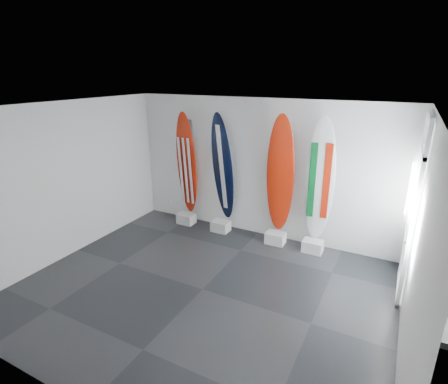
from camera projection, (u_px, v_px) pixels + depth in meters
The scene contains 16 objects.
floor at pixel (203, 289), 5.96m from camera, with size 6.00×6.00×0.00m, color black.
ceiling at pixel (198, 109), 4.98m from camera, with size 6.00×6.00×0.00m, color white.
wall_back at pixel (261, 169), 7.56m from camera, with size 6.00×6.00×0.00m, color silver.
wall_front at pixel (66, 292), 3.37m from camera, with size 6.00×6.00×0.00m, color silver.
wall_left at pixel (67, 181), 6.78m from camera, with size 5.00×5.00×0.00m, color silver.
wall_right at pixel (418, 250), 4.16m from camera, with size 5.00×5.00×0.00m, color silver.
display_block_usa at pixel (186, 219), 8.51m from camera, with size 0.40×0.30×0.24m, color silver.
surfboard_usa at pixel (187, 164), 8.16m from camera, with size 0.55×0.08×2.44m, color #941A08.
display_block_navy at pixel (221, 226), 8.10m from camera, with size 0.40×0.30×0.24m, color silver.
surfboard_navy at pixel (223, 168), 7.74m from camera, with size 0.56×0.08×2.50m, color black.
display_block_swiss at pixel (275, 238), 7.52m from camera, with size 0.40×0.30×0.24m, color silver.
surfboard_swiss at pixel (280, 175), 7.15m from camera, with size 0.57×0.08×2.52m, color #941A08.
display_block_italy at pixel (313, 246), 7.17m from camera, with size 0.40×0.30×0.24m, color silver.
surfboard_italy at pixel (320, 181), 6.81m from camera, with size 0.56×0.08×2.49m, color silver.
wall_outlet at pixel (170, 201), 8.99m from camera, with size 0.09×0.02×0.13m, color silver.
glass_door at pixel (414, 211), 5.50m from camera, with size 0.12×1.16×2.85m, color white, non-canonical shape.
Camera 1 is at (2.67, -4.35, 3.51)m, focal length 28.17 mm.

